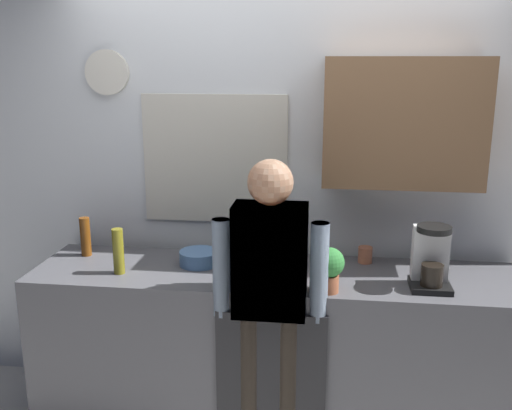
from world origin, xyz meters
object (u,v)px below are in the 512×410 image
object	(u,v)px
bottle_green_wine	(229,258)
mixing_bowl	(199,258)
coffee_maker	(431,259)
bottle_olive_oil	(118,251)
cup_terracotta_mug	(365,255)
dish_soap	(274,263)
bottle_amber_beer	(85,237)
potted_plant	(329,267)
bottle_clear_soda	(277,243)
person_guest	(270,289)
person_at_sink	(270,289)
bottle_red_vinegar	(292,261)

from	to	relation	value
bottle_green_wine	mixing_bowl	distance (m)	0.38
coffee_maker	bottle_olive_oil	world-z (taller)	coffee_maker
cup_terracotta_mug	dish_soap	distance (m)	0.57
bottle_amber_beer	potted_plant	size ratio (longest dim) A/B	1.00
bottle_green_wine	mixing_bowl	xyz separation A→B (m)	(-0.23, 0.28, -0.11)
coffee_maker	potted_plant	xyz separation A→B (m)	(-0.51, -0.13, -0.01)
dish_soap	coffee_maker	bearing A→B (deg)	-1.73
bottle_olive_oil	cup_terracotta_mug	xyz separation A→B (m)	(1.33, 0.34, -0.08)
bottle_clear_soda	person_guest	world-z (taller)	person_guest
dish_soap	bottle_olive_oil	bearing A→B (deg)	-176.89
cup_terracotta_mug	bottle_olive_oil	bearing A→B (deg)	-165.58
bottle_green_wine	bottle_amber_beer	xyz separation A→B (m)	(-0.92, 0.35, -0.03)
bottle_olive_oil	dish_soap	bearing A→B (deg)	3.11
bottle_olive_oil	potted_plant	size ratio (longest dim) A/B	1.09
person_at_sink	bottle_green_wine	bearing A→B (deg)	161.88
bottle_amber_beer	potted_plant	bearing A→B (deg)	-14.54
coffee_maker	person_at_sink	distance (m)	0.83
bottle_olive_oil	person_guest	size ratio (longest dim) A/B	0.16
cup_terracotta_mug	person_at_sink	xyz separation A→B (m)	(-0.49, -0.52, -0.02)
person_at_sink	bottle_olive_oil	bearing A→B (deg)	170.07
cup_terracotta_mug	person_guest	xyz separation A→B (m)	(-0.49, -0.52, -0.02)
bottle_clear_soda	potted_plant	distance (m)	0.43
bottle_green_wine	cup_terracotta_mug	world-z (taller)	bottle_green_wine
person_guest	bottle_amber_beer	bearing A→B (deg)	-31.50
mixing_bowl	potted_plant	distance (m)	0.79
potted_plant	person_guest	distance (m)	0.31
coffee_maker	person_guest	size ratio (longest dim) A/B	0.21
bottle_green_wine	bottle_red_vinegar	distance (m)	0.33
bottle_red_vinegar	person_guest	world-z (taller)	person_guest
bottle_red_vinegar	mixing_bowl	xyz separation A→B (m)	(-0.53, 0.18, -0.07)
bottle_red_vinegar	mixing_bowl	bearing A→B (deg)	161.15
dish_soap	bottle_clear_soda	bearing A→B (deg)	91.63
bottle_red_vinegar	bottle_olive_oil	xyz separation A→B (m)	(-0.93, -0.00, 0.02)
person_guest	cup_terracotta_mug	bearing A→B (deg)	-144.06
coffee_maker	potted_plant	size ratio (longest dim) A/B	1.43
potted_plant	person_at_sink	bearing A→B (deg)	-167.50
bottle_red_vinegar	mixing_bowl	size ratio (longest dim) A/B	1.00
cup_terracotta_mug	bottle_green_wine	bearing A→B (deg)	-148.02
bottle_clear_soda	mixing_bowl	size ratio (longest dim) A/B	1.27
coffee_maker	bottle_olive_oil	distance (m)	1.63
cup_terracotta_mug	person_at_sink	distance (m)	0.71
coffee_maker	dish_soap	size ratio (longest dim) A/B	1.83
mixing_bowl	potted_plant	bearing A→B (deg)	-22.35
bottle_olive_oil	person_at_sink	distance (m)	0.86
bottle_green_wine	bottle_olive_oil	distance (m)	0.63
bottle_clear_soda	mixing_bowl	world-z (taller)	bottle_clear_soda
bottle_red_vinegar	coffee_maker	bearing A→B (deg)	1.44
coffee_maker	bottle_amber_beer	distance (m)	1.94
potted_plant	mixing_bowl	bearing A→B (deg)	157.65
bottle_olive_oil	dish_soap	world-z (taller)	bottle_olive_oil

